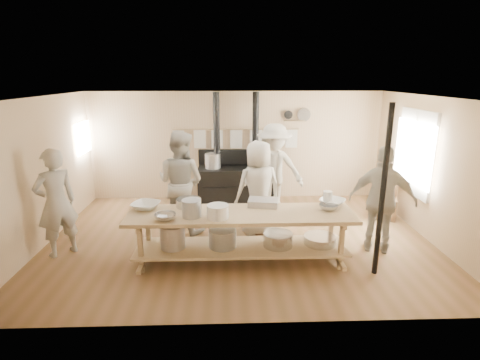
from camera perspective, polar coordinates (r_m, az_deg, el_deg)
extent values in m
plane|color=brown|center=(7.11, -0.11, -8.87)|extent=(7.00, 7.00, 0.00)
plane|color=tan|center=(9.12, -0.65, 5.22)|extent=(7.00, 0.00, 7.00)
plane|color=tan|center=(4.30, 1.00, -6.94)|extent=(7.00, 0.00, 7.00)
plane|color=tan|center=(7.44, -28.17, 0.94)|extent=(0.00, 5.00, 5.00)
plane|color=tan|center=(7.64, 27.14, 1.41)|extent=(0.00, 5.00, 5.00)
plane|color=#C0B18F|center=(6.48, -0.13, 12.54)|extent=(7.00, 7.00, 0.00)
cube|color=beige|center=(8.10, 25.13, 3.84)|extent=(0.06, 1.35, 1.65)
plane|color=white|center=(8.08, 24.88, 3.85)|extent=(0.00, 1.50, 1.50)
cube|color=beige|center=(8.08, 24.81, 3.85)|extent=(0.02, 0.03, 1.50)
plane|color=white|center=(9.16, -22.80, 5.95)|extent=(0.00, 0.90, 0.90)
cube|color=black|center=(8.93, -0.57, -0.77)|extent=(1.80, 0.70, 0.85)
cube|color=black|center=(9.05, -0.56, -3.05)|extent=(1.90, 0.75, 0.10)
cube|color=black|center=(9.07, -0.63, 3.55)|extent=(1.80, 0.12, 0.35)
cylinder|color=black|center=(8.71, -3.59, 7.52)|extent=(0.15, 0.15, 1.75)
cylinder|color=black|center=(8.73, 2.38, 7.56)|extent=(0.15, 0.15, 1.75)
cylinder|color=#B2B2B7|center=(8.79, -4.17, 2.92)|extent=(0.36, 0.36, 0.34)
cylinder|color=gray|center=(8.77, 3.03, 2.78)|extent=(0.30, 0.30, 0.30)
cylinder|color=#A1825C|center=(8.95, -0.64, 7.75)|extent=(3.00, 0.04, 0.04)
cube|color=beige|center=(9.06, -9.26, 6.23)|extent=(0.28, 0.01, 0.46)
cube|color=beige|center=(9.01, -6.40, 6.29)|extent=(0.28, 0.01, 0.46)
cube|color=beige|center=(8.99, -3.52, 6.33)|extent=(0.28, 0.01, 0.46)
cube|color=beige|center=(8.99, -0.63, 6.36)|extent=(0.28, 0.01, 0.46)
cube|color=beige|center=(9.01, 2.25, 6.37)|extent=(0.28, 0.01, 0.46)
cube|color=beige|center=(9.05, 5.10, 6.37)|extent=(0.28, 0.01, 0.46)
cube|color=beige|center=(9.12, 7.93, 6.35)|extent=(0.28, 0.01, 0.46)
cube|color=#A1825C|center=(9.09, 8.32, 8.85)|extent=(0.50, 0.14, 0.03)
cylinder|color=black|center=(9.07, 7.38, 9.82)|extent=(0.20, 0.04, 0.20)
cylinder|color=silver|center=(9.14, 9.71, 9.77)|extent=(0.32, 0.03, 0.32)
cube|color=#A1825C|center=(5.97, 0.17, -5.29)|extent=(3.60, 0.90, 0.06)
cube|color=#A1825C|center=(6.19, 0.17, -10.22)|extent=(3.40, 0.80, 0.04)
cube|color=#A1825C|center=(6.21, 0.17, -10.64)|extent=(3.30, 0.06, 0.06)
cube|color=#A1825C|center=(5.99, -14.92, -9.86)|extent=(0.07, 0.07, 0.85)
cube|color=#A1825C|center=(6.53, -13.79, -7.61)|extent=(0.07, 0.07, 0.85)
cube|color=#A1825C|center=(6.10, 15.19, -9.40)|extent=(0.07, 0.07, 0.85)
cube|color=#A1825C|center=(6.63, 13.69, -7.23)|extent=(0.07, 0.07, 0.85)
cylinder|color=#B2B2B7|center=(6.16, -10.22, -8.46)|extent=(0.40, 0.40, 0.38)
cylinder|color=gray|center=(6.12, -2.67, -8.82)|extent=(0.44, 0.44, 0.30)
cylinder|color=silver|center=(6.19, 5.80, -9.00)|extent=(0.48, 0.48, 0.22)
cylinder|color=silver|center=(6.33, 12.16, -9.08)|extent=(0.52, 0.52, 0.14)
cylinder|color=black|center=(5.84, 20.92, -1.86)|extent=(0.08, 0.08, 2.60)
imported|color=#AFAA9B|center=(6.89, -26.22, -3.16)|extent=(0.79, 0.78, 1.84)
imported|color=#AFAA9B|center=(7.23, -9.03, -0.34)|extent=(1.18, 1.08, 1.97)
imported|color=#AFAA9B|center=(7.03, 2.80, -1.28)|extent=(1.02, 0.81, 1.81)
imported|color=#AFAA9B|center=(6.74, 20.86, -2.91)|extent=(1.18, 0.84, 1.85)
imported|color=#AFAA9B|center=(8.10, 5.17, 1.58)|extent=(1.34, 0.84, 1.98)
cube|color=brown|center=(8.57, 21.28, -4.00)|extent=(0.55, 0.55, 0.46)
cube|color=brown|center=(8.62, 21.54, -0.89)|extent=(0.41, 0.20, 0.51)
imported|color=white|center=(6.30, -14.17, -3.82)|extent=(0.55, 0.55, 0.11)
imported|color=silver|center=(5.76, -11.32, -5.52)|extent=(0.43, 0.43, 0.10)
imported|color=white|center=(6.49, 13.89, -3.26)|extent=(0.57, 0.57, 0.10)
imported|color=silver|center=(6.23, 13.34, -4.06)|extent=(0.43, 0.43, 0.10)
cube|color=#B2B2B7|center=(6.27, 3.54, -3.44)|extent=(0.54, 0.40, 0.11)
cylinder|color=silver|center=(6.27, -7.83, -3.44)|extent=(0.52, 0.52, 0.13)
cylinder|color=gray|center=(5.80, -7.38, -4.30)|extent=(0.38, 0.38, 0.27)
cylinder|color=white|center=(5.72, -3.40, -4.83)|extent=(0.34, 0.34, 0.21)
cylinder|color=white|center=(6.44, 13.19, -2.70)|extent=(0.16, 0.16, 0.24)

